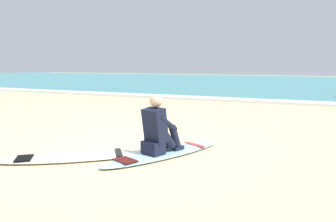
% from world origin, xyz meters
% --- Properties ---
extents(ground_plane, '(80.00, 80.00, 0.00)m').
position_xyz_m(ground_plane, '(0.00, 0.00, 0.00)').
color(ground_plane, beige).
extents(sea, '(80.00, 28.00, 0.10)m').
position_xyz_m(sea, '(0.00, 21.65, 0.05)').
color(sea, teal).
rests_on(sea, ground).
extents(breaking_foam, '(80.00, 0.90, 0.11)m').
position_xyz_m(breaking_foam, '(0.00, 7.95, 0.06)').
color(breaking_foam, white).
rests_on(breaking_foam, ground).
extents(surfboard_main, '(1.47, 2.44, 0.08)m').
position_xyz_m(surfboard_main, '(1.00, -0.35, 0.04)').
color(surfboard_main, '#9ED1E5').
rests_on(surfboard_main, ground).
extents(surfer_seated, '(0.53, 0.77, 0.95)m').
position_xyz_m(surfer_seated, '(0.94, -0.46, 0.44)').
color(surfer_seated, black).
rests_on(surfer_seated, surfboard_main).
extents(surfboard_spare_near, '(2.20, 1.87, 0.08)m').
position_xyz_m(surfboard_spare_near, '(-0.18, -1.14, 0.04)').
color(surfboard_spare_near, white).
rests_on(surfboard_spare_near, ground).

